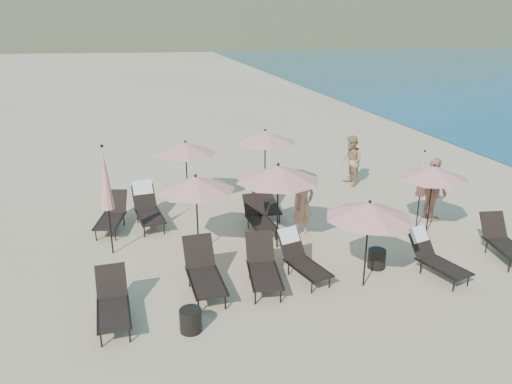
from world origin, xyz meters
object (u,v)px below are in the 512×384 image
object	(u,v)px
side_table_1	(377,259)
lounger_5	(503,241)
umbrella_open_0	(196,184)
lounger_6	(112,215)
lounger_9	(265,200)
lounger_1	(204,271)
umbrella_open_5	(369,210)
umbrella_open_1	(278,173)
umbrella_closed_1	(105,179)
lounger_0	(113,302)
umbrella_open_2	(433,172)
lounger_2	(263,266)
lounger_4	(434,256)
lounger_3	(301,257)
umbrella_closed_0	(422,175)
lounger_7	(147,206)
lounger_8	(259,217)
beachgoer_a	(303,204)
beachgoer_b	(351,161)
umbrella_open_3	(185,148)
umbrella_open_4	(265,137)
beachgoer_c	(433,189)
side_table_0	(191,320)

from	to	relation	value
side_table_1	lounger_5	bearing A→B (deg)	-5.30
umbrella_open_0	lounger_5	bearing A→B (deg)	-16.83
lounger_6	lounger_9	size ratio (longest dim) A/B	0.97
lounger_1	umbrella_open_5	bearing A→B (deg)	-12.67
umbrella_open_1	umbrella_open_5	world-z (taller)	umbrella_open_1
lounger_5	umbrella_closed_1	distance (m)	9.83
lounger_0	umbrella_open_2	xyz separation A→B (m)	(8.29, 2.14, 1.33)
lounger_0	umbrella_open_2	bearing A→B (deg)	12.54
lounger_2	lounger_4	xyz separation A→B (m)	(3.94, -0.56, 0.00)
lounger_3	umbrella_closed_0	world-z (taller)	umbrella_closed_0
umbrella_open_5	lounger_4	bearing A→B (deg)	2.52
lounger_7	lounger_8	size ratio (longest dim) A/B	1.17
umbrella_closed_1	lounger_8	bearing A→B (deg)	5.53
lounger_6	lounger_0	bearing A→B (deg)	-75.68
umbrella_open_2	beachgoer_a	world-z (taller)	umbrella_open_2
umbrella_closed_1	umbrella_open_2	bearing A→B (deg)	-6.59
lounger_7	lounger_5	bearing A→B (deg)	-34.93
umbrella_open_5	umbrella_closed_1	bearing A→B (deg)	150.23
side_table_1	beachgoer_b	world-z (taller)	beachgoer_b
lounger_2	umbrella_open_3	bearing A→B (deg)	107.83
lounger_2	umbrella_open_5	world-z (taller)	umbrella_open_5
lounger_9	lounger_2	bearing A→B (deg)	-100.66
lounger_1	umbrella_open_4	distance (m)	6.51
lounger_0	umbrella_open_0	world-z (taller)	umbrella_open_0
lounger_4	beachgoer_c	world-z (taller)	beachgoer_c
umbrella_open_5	beachgoer_b	xyz separation A→B (m)	(2.67, 6.44, -0.91)
beachgoer_a	umbrella_open_0	bearing A→B (deg)	167.52
lounger_0	lounger_3	bearing A→B (deg)	9.32
lounger_1	lounger_6	size ratio (longest dim) A/B	1.03
umbrella_open_2	umbrella_closed_0	bearing A→B (deg)	99.58
lounger_8	beachgoer_b	distance (m)	5.12
lounger_5	umbrella_closed_1	bearing A→B (deg)	173.50
umbrella_open_4	lounger_7	bearing A→B (deg)	-159.01
lounger_8	side_table_0	size ratio (longest dim) A/B	3.38
umbrella_open_0	beachgoer_a	size ratio (longest dim) A/B	1.14
lounger_0	lounger_3	xyz separation A→B (m)	(4.15, 0.82, 0.03)
lounger_5	beachgoer_b	world-z (taller)	beachgoer_b
lounger_1	umbrella_open_1	size ratio (longest dim) A/B	0.79
lounger_6	umbrella_open_0	bearing A→B (deg)	-30.76
lounger_4	umbrella_open_4	size ratio (longest dim) A/B	0.73
umbrella_open_2	side_table_1	bearing A→B (deg)	-147.73
lounger_8	side_table_1	distance (m)	3.51
lounger_3	lounger_7	bearing A→B (deg)	114.86
umbrella_open_2	side_table_1	xyz separation A→B (m)	(-2.27, -1.43, -1.53)
umbrella_open_3	umbrella_closed_0	size ratio (longest dim) A/B	0.91
lounger_6	umbrella_open_1	bearing A→B (deg)	-15.43
lounger_5	umbrella_open_0	bearing A→B (deg)	172.82
lounger_5	lounger_8	size ratio (longest dim) A/B	1.10
lounger_9	umbrella_open_2	bearing A→B (deg)	-25.97
umbrella_closed_1	umbrella_open_5	bearing A→B (deg)	-29.77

